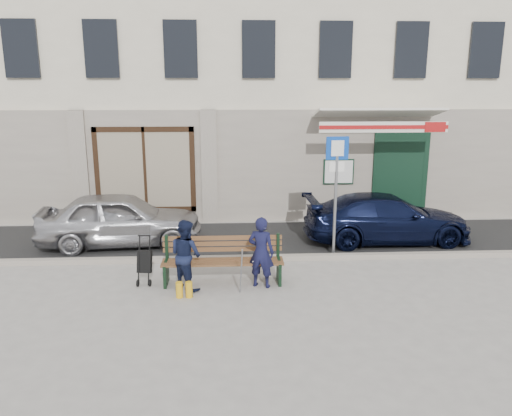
{
  "coord_description": "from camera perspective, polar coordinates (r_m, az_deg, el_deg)",
  "views": [
    {
      "loc": [
        -0.8,
        -9.13,
        3.81
      ],
      "look_at": [
        -0.25,
        1.6,
        1.2
      ],
      "focal_mm": 35.0,
      "sensor_mm": 36.0,
      "label": 1
    }
  ],
  "objects": [
    {
      "name": "asphalt_lane",
      "position": [
        12.84,
        0.75,
        -3.6
      ],
      "size": [
        60.0,
        3.2,
        0.01
      ],
      "primitive_type": "cube",
      "color": "#282828",
      "rests_on": "ground"
    },
    {
      "name": "ground",
      "position": [
        9.93,
        1.92,
        -8.92
      ],
      "size": [
        80.0,
        80.0,
        0.0
      ],
      "primitive_type": "plane",
      "color": "#9E9991",
      "rests_on": "ground"
    },
    {
      "name": "bench",
      "position": [
        9.94,
        -4.09,
        -6.08
      ],
      "size": [
        2.4,
        1.17,
        0.98
      ],
      "color": "brown",
      "rests_on": "ground"
    },
    {
      "name": "parking_sign",
      "position": [
        11.32,
        9.16,
        3.53
      ],
      "size": [
        0.51,
        0.09,
        2.75
      ],
      "rotation": [
        0.0,
        0.0,
        0.07
      ],
      "color": "gray",
      "rests_on": "ground"
    },
    {
      "name": "car_navy",
      "position": [
        12.98,
        14.72,
        -1.12
      ],
      "size": [
        4.18,
        1.78,
        1.2
      ],
      "primitive_type": "imported",
      "rotation": [
        0.0,
        0.0,
        1.59
      ],
      "color": "black",
      "rests_on": "ground"
    },
    {
      "name": "car_silver",
      "position": [
        12.66,
        -15.21,
        -1.22
      ],
      "size": [
        4.03,
        1.89,
        1.33
      ],
      "primitive_type": "imported",
      "rotation": [
        0.0,
        0.0,
        1.65
      ],
      "color": "#B6B6BB",
      "rests_on": "ground"
    },
    {
      "name": "woman",
      "position": [
        9.68,
        -8.03,
        -5.3
      ],
      "size": [
        0.84,
        0.84,
        1.38
      ],
      "primitive_type": "imported",
      "rotation": [
        0.0,
        0.0,
        2.37
      ],
      "color": "#121933",
      "rests_on": "ground"
    },
    {
      "name": "curb",
      "position": [
        11.3,
        1.28,
        -5.73
      ],
      "size": [
        60.0,
        0.18,
        0.12
      ],
      "primitive_type": "cube",
      "color": "#9E9384",
      "rests_on": "ground"
    },
    {
      "name": "man",
      "position": [
        9.68,
        0.59,
        -5.07
      ],
      "size": [
        0.6,
        0.49,
        1.41
      ],
      "primitive_type": "imported",
      "rotation": [
        0.0,
        0.0,
        2.8
      ],
      "color": "#121333",
      "rests_on": "ground"
    },
    {
      "name": "stroller",
      "position": [
        10.18,
        -12.62,
        -6.12
      ],
      "size": [
        0.3,
        0.41,
        0.96
      ],
      "rotation": [
        0.0,
        0.0,
        -0.11
      ],
      "color": "black",
      "rests_on": "ground"
    },
    {
      "name": "building",
      "position": [
        17.65,
        -0.35,
        17.43
      ],
      "size": [
        20.0,
        8.27,
        10.0
      ],
      "color": "beige",
      "rests_on": "ground"
    }
  ]
}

